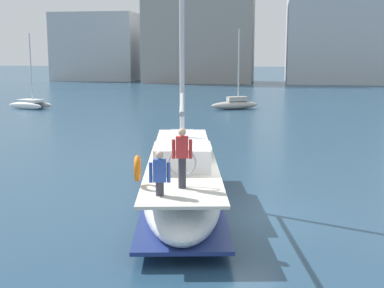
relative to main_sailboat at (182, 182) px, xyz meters
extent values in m
plane|color=navy|center=(1.76, -0.51, -0.91)|extent=(400.00, 400.00, 0.00)
ellipsoid|color=white|center=(0.02, -0.07, -0.21)|extent=(4.00, 9.87, 1.40)
cube|color=navy|center=(0.02, -0.07, -0.52)|extent=(4.00, 9.68, 0.10)
cube|color=beige|center=(0.02, -0.07, 0.53)|extent=(3.73, 9.36, 0.08)
cube|color=white|center=(-0.11, 0.64, 0.92)|extent=(2.39, 4.54, 0.70)
cylinder|color=#B7B7BC|center=(0.30, -1.73, 2.69)|extent=(1.10, 5.70, 0.12)
cylinder|color=silver|center=(-0.74, 4.28, 1.04)|extent=(0.90, 0.21, 0.06)
torus|color=orange|center=(-0.69, -2.88, 1.04)|extent=(0.26, 0.71, 0.70)
cylinder|color=#33333D|center=(0.51, -2.91, 0.97)|extent=(0.20, 0.20, 0.80)
cube|color=red|center=(0.51, -2.91, 1.65)|extent=(0.35, 0.25, 0.56)
sphere|color=beige|center=(0.51, -2.91, 2.04)|extent=(0.20, 0.20, 0.20)
cylinder|color=red|center=(0.29, -2.95, 1.60)|extent=(0.09, 0.09, 0.50)
cylinder|color=red|center=(0.72, -2.87, 1.60)|extent=(0.09, 0.09, 0.50)
cylinder|color=#33333D|center=(0.09, -3.71, 0.75)|extent=(0.20, 0.20, 0.35)
cube|color=#3351AD|center=(0.09, -3.71, 1.20)|extent=(0.35, 0.25, 0.56)
sphere|color=beige|center=(0.09, -3.71, 1.59)|extent=(0.20, 0.20, 0.20)
cylinder|color=#3351AD|center=(-0.13, -3.75, 1.15)|extent=(0.09, 0.09, 0.50)
cylinder|color=#3351AD|center=(0.31, -3.68, 1.15)|extent=(0.09, 0.09, 0.50)
torus|color=silver|center=(0.47, -2.67, 1.19)|extent=(0.76, 0.19, 0.76)
ellipsoid|color=#B7B2A8|center=(-0.59, 31.11, -0.54)|extent=(4.49, 3.14, 0.74)
cube|color=#B7B2A8|center=(-0.39, 31.22, 0.03)|extent=(1.93, 1.49, 0.40)
cylinder|color=silver|center=(-0.29, 31.27, 3.04)|extent=(0.12, 0.12, 6.42)
ellipsoid|color=white|center=(-19.01, 29.57, -0.60)|extent=(3.76, 1.44, 0.61)
ellipsoid|color=white|center=(-19.40, 28.20, -0.60)|extent=(3.76, 1.44, 0.61)
cube|color=white|center=(-19.20, 28.88, -0.19)|extent=(2.40, 1.95, 0.24)
cylinder|color=silver|center=(-18.93, 28.80, 2.91)|extent=(0.11, 0.11, 5.96)
cube|color=#B2B7BC|center=(-30.49, 81.82, 5.36)|extent=(15.63, 11.91, 12.53)
cube|color=gray|center=(-10.16, 76.97, 9.03)|extent=(18.77, 11.96, 19.87)
cube|color=#B2B7BC|center=(13.16, 79.83, 7.36)|extent=(16.24, 17.77, 16.53)
camera|label=1|loc=(2.76, -15.81, 4.00)|focal=48.53mm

